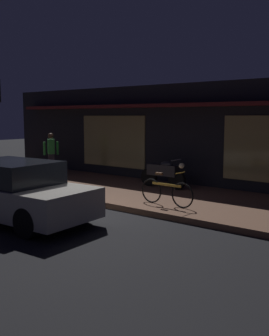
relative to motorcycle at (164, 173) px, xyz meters
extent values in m
plane|color=black|center=(-0.01, -3.88, -0.65)|extent=(60.00, 60.00, 0.00)
cube|color=brown|center=(-0.01, -0.88, -0.57)|extent=(18.00, 4.00, 0.15)
cube|color=black|center=(-0.01, 2.52, 1.15)|extent=(18.00, 2.80, 3.60)
cube|color=olive|center=(-3.21, 1.10, 0.85)|extent=(3.20, 0.04, 2.00)
cube|color=#591919|center=(-0.01, 0.87, 2.20)|extent=(16.20, 0.50, 0.12)
cylinder|color=black|center=(-0.58, 0.00, -0.20)|extent=(0.60, 0.12, 0.60)
cylinder|color=black|center=(0.52, 0.00, -0.20)|extent=(0.60, 0.12, 0.60)
cube|color=black|center=(-0.03, 0.00, 0.08)|extent=(1.10, 0.29, 0.36)
ellipsoid|color=black|center=(0.12, 0.00, 0.28)|extent=(0.44, 0.24, 0.20)
sphere|color=#F9EDB7|center=(0.69, 0.00, 0.28)|extent=(0.18, 0.18, 0.18)
cylinder|color=gray|center=(0.49, 0.00, 0.45)|extent=(0.03, 0.55, 0.03)
torus|color=black|center=(1.07, -2.10, -0.17)|extent=(0.66, 0.06, 0.66)
torus|color=black|center=(2.06, -2.12, -0.17)|extent=(0.66, 0.06, 0.66)
cube|color=#B78C2D|center=(1.57, -2.11, 0.05)|extent=(0.90, 0.06, 0.06)
cube|color=brown|center=(1.32, -2.10, 0.32)|extent=(0.20, 0.08, 0.06)
cylinder|color=#B78C2D|center=(1.98, -2.12, 0.40)|extent=(0.03, 0.42, 0.02)
cube|color=#28232D|center=(-5.10, -0.45, -0.07)|extent=(0.34, 0.31, 0.85)
cube|color=#2D8C38|center=(-5.10, -0.45, 0.64)|extent=(0.44, 0.38, 0.58)
sphere|color=brown|center=(-5.10, -0.45, 1.06)|extent=(0.22, 0.22, 0.22)
cylinder|color=#2D8C38|center=(-4.97, -0.23, 0.57)|extent=(0.12, 0.12, 0.52)
cylinder|color=#2D8C38|center=(-5.23, -0.68, 0.57)|extent=(0.12, 0.12, 0.52)
cylinder|color=black|center=(-2.54, -4.36, -0.33)|extent=(0.65, 0.24, 0.64)
cylinder|color=black|center=(0.61, -4.32, -0.33)|extent=(0.65, 0.26, 0.64)
cylinder|color=black|center=(0.71, -5.87, -0.33)|extent=(0.65, 0.26, 0.64)
cylinder|color=black|center=(-2.08, -4.48, -0.33)|extent=(0.65, 0.26, 0.64)
cube|color=#9E998E|center=(-0.69, -5.18, -0.10)|extent=(4.20, 2.01, 0.68)
cube|color=black|center=(-0.84, -5.19, 0.45)|extent=(2.30, 1.73, 0.64)
camera|label=1|loc=(7.43, -10.69, 1.83)|focal=43.00mm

